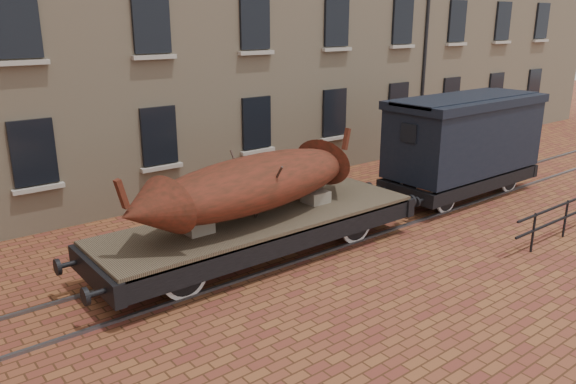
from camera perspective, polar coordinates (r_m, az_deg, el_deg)
ground at (r=14.94m, az=4.83°, el=-4.37°), size 90.00×90.00×0.00m
rail_track at (r=14.93m, az=4.84°, el=-4.26°), size 30.00×1.52×0.06m
flatcar_wagon at (r=13.21m, az=-2.71°, el=-3.34°), size 8.95×2.43×1.35m
iron_boat at (r=12.79m, az=-3.34°, el=0.97°), size 6.96×2.79×1.66m
goods_van at (r=18.41m, az=17.51°, el=5.54°), size 6.21×2.26×3.21m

